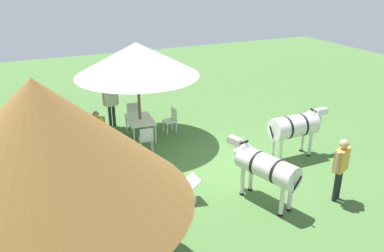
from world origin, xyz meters
TOP-DOWN VIEW (x-y plane):
  - ground_plane at (0.00, 0.00)m, footprint 36.00×36.00m
  - thatched_hut at (-3.26, 5.23)m, footprint 4.99×4.99m
  - shade_umbrella at (2.98, 1.77)m, footprint 4.21×4.21m
  - patio_dining_table at (2.98, 1.77)m, footprint 1.45×0.97m
  - patio_chair_near_lawn at (2.96, 3.00)m, footprint 0.45×0.43m
  - patio_chair_near_hut at (1.76, 1.94)m, footprint 0.48×0.50m
  - patio_chair_east_end at (3.05, 0.54)m, footprint 0.47×0.45m
  - patio_chair_west_end at (4.20, 1.66)m, footprint 0.45×0.47m
  - guest_beside_umbrella at (4.49, 2.43)m, footprint 0.23×0.60m
  - guest_behind_table at (2.15, 3.43)m, footprint 0.21×0.56m
  - standing_watcher at (-2.99, -1.75)m, footprint 0.38×0.59m
  - striped_lounge_chair at (-1.39, 1.97)m, footprint 0.58×0.82m
  - zebra_nearest_camera at (-0.45, -2.29)m, footprint 0.72×2.22m
  - zebra_by_umbrella at (-2.27, 0.06)m, footprint 2.30×1.09m

SIDE VIEW (x-z plane):
  - ground_plane at x=0.00m, z-range 0.00..0.00m
  - striped_lounge_chair at x=-1.39m, z-range -0.07..0.58m
  - patio_chair_near_lawn at x=2.96m, z-range 0.07..0.97m
  - patio_chair_near_hut at x=1.76m, z-range 0.07..0.97m
  - patio_chair_east_end at x=3.05m, z-range 0.07..0.97m
  - patio_chair_west_end at x=4.20m, z-range 0.07..0.97m
  - patio_dining_table at x=2.98m, z-range 0.29..1.03m
  - guest_behind_table at x=2.15m, z-range 0.16..1.72m
  - guest_beside_umbrella at x=4.49m, z-range 0.17..1.86m
  - zebra_by_umbrella at x=-2.27m, z-range 0.24..1.80m
  - zebra_nearest_camera at x=-0.45m, z-range 0.26..1.85m
  - standing_watcher at x=-2.99m, z-range 0.18..1.93m
  - thatched_hut at x=-3.26m, z-range 0.23..4.43m
  - shade_umbrella at x=2.98m, z-range 1.16..4.60m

